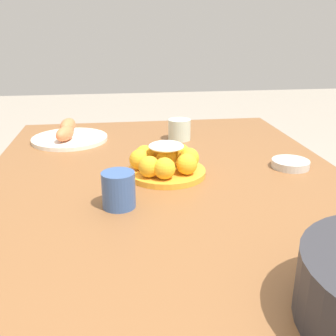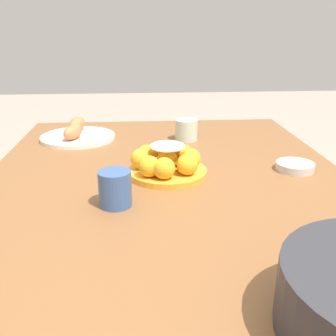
% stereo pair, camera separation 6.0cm
% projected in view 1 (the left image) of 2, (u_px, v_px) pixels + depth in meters
% --- Properties ---
extents(dining_table, '(1.50, 1.02, 0.76)m').
position_uv_depth(dining_table, '(172.00, 220.00, 1.04)').
color(dining_table, brown).
rests_on(dining_table, ground_plane).
extents(cake_plate, '(0.22, 0.22, 0.09)m').
position_uv_depth(cake_plate, '(165.00, 162.00, 1.09)').
color(cake_plate, gold).
rests_on(cake_plate, dining_table).
extents(sauce_bowl, '(0.11, 0.11, 0.02)m').
position_uv_depth(sauce_bowl, '(291.00, 163.00, 1.16)').
color(sauce_bowl, beige).
rests_on(sauce_bowl, dining_table).
extents(seafood_platter, '(0.27, 0.27, 0.06)m').
position_uv_depth(seafood_platter, '(69.00, 135.00, 1.42)').
color(seafood_platter, silver).
rests_on(seafood_platter, dining_table).
extents(cup_near, '(0.08, 0.08, 0.08)m').
position_uv_depth(cup_near, '(119.00, 190.00, 0.90)').
color(cup_near, '#38568E').
rests_on(cup_near, dining_table).
extents(cup_far, '(0.08, 0.08, 0.08)m').
position_uv_depth(cup_far, '(179.00, 130.00, 1.42)').
color(cup_far, beige).
rests_on(cup_far, dining_table).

